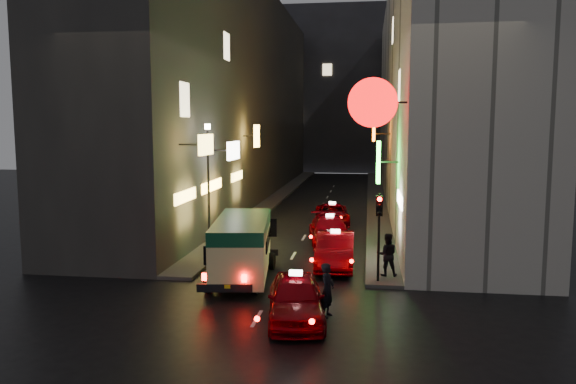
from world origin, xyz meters
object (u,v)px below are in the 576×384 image
at_px(pedestrian_crossing, 327,287).
at_px(lamp_post, 208,179).
at_px(minibus, 242,242).
at_px(traffic_light, 379,219).
at_px(taxi_near, 296,294).

height_order(pedestrian_crossing, lamp_post, lamp_post).
relative_size(minibus, pedestrian_crossing, 3.00).
distance_m(minibus, lamp_post, 5.68).
bearing_deg(traffic_light, taxi_near, -121.20).
relative_size(minibus, taxi_near, 1.06).
relative_size(taxi_near, lamp_post, 0.93).
bearing_deg(pedestrian_crossing, lamp_post, 54.71).
xyz_separation_m(taxi_near, lamp_post, (-5.49, 9.00, 2.85)).
distance_m(taxi_near, traffic_light, 5.53).
bearing_deg(minibus, lamp_post, 120.93).
relative_size(taxi_near, pedestrian_crossing, 2.83).
distance_m(taxi_near, pedestrian_crossing, 1.13).
bearing_deg(minibus, taxi_near, -58.15).
distance_m(minibus, pedestrian_crossing, 5.48).
xyz_separation_m(traffic_light, lamp_post, (-8.20, 4.53, 1.04)).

